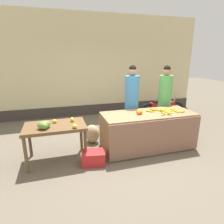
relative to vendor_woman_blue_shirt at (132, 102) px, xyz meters
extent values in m
plane|color=#665B4C|center=(-0.39, -0.66, -0.92)|extent=(24.00, 24.00, 0.00)
cube|color=beige|center=(-0.39, 2.32, 0.77)|extent=(7.51, 0.20, 3.38)
cube|color=#3F3833|center=(-0.39, 2.21, -0.74)|extent=(7.51, 0.04, 0.36)
cube|color=olive|center=(0.13, -0.66, -0.51)|extent=(2.04, 0.83, 0.82)
cube|color=#8C634F|center=(0.13, -1.09, -0.51)|extent=(2.04, 0.03, 0.76)
cube|color=brown|center=(-1.86, -0.66, -0.20)|extent=(1.16, 0.71, 0.06)
cylinder|color=brown|center=(-2.39, -0.97, -0.58)|extent=(0.06, 0.06, 0.69)
cylinder|color=brown|center=(-1.33, -0.97, -0.58)|extent=(0.06, 0.06, 0.69)
cylinder|color=brown|center=(-2.39, -0.36, -0.58)|extent=(0.06, 0.06, 0.69)
cylinder|color=brown|center=(-1.33, -0.36, -0.58)|extent=(0.06, 0.06, 0.69)
cylinder|color=gold|center=(0.56, -0.66, -0.08)|extent=(0.09, 0.14, 0.04)
cylinder|color=gold|center=(0.20, -0.58, -0.08)|extent=(0.13, 0.14, 0.04)
cylinder|color=gold|center=(0.42, -0.55, -0.08)|extent=(0.08, 0.15, 0.04)
cylinder|color=gold|center=(0.49, -0.61, -0.08)|extent=(0.11, 0.12, 0.04)
cylinder|color=yellow|center=(0.60, -0.56, -0.08)|extent=(0.14, 0.11, 0.04)
cylinder|color=gold|center=(0.79, -0.65, -0.08)|extent=(0.13, 0.13, 0.04)
cylinder|color=gold|center=(0.88, -0.83, -0.08)|extent=(0.14, 0.07, 0.04)
cylinder|color=yellow|center=(0.32, -0.52, -0.08)|extent=(0.12, 0.04, 0.04)
cylinder|color=gold|center=(0.76, -0.78, -0.08)|extent=(0.05, 0.15, 0.04)
cylinder|color=gold|center=(0.42, -0.53, -0.08)|extent=(0.05, 0.14, 0.04)
cylinder|color=yellow|center=(0.83, -0.55, -0.08)|extent=(0.13, 0.10, 0.04)
cylinder|color=gold|center=(0.28, -0.57, -0.05)|extent=(0.10, 0.14, 0.04)
cylinder|color=gold|center=(0.38, -0.87, -0.05)|extent=(0.14, 0.10, 0.04)
cylinder|color=gold|center=(0.46, -0.69, -0.05)|extent=(0.06, 0.16, 0.04)
cylinder|color=gold|center=(0.53, -0.84, -0.05)|extent=(0.15, 0.09, 0.04)
cylinder|color=gold|center=(0.49, -0.91, -0.05)|extent=(0.08, 0.13, 0.04)
sphere|color=orange|center=(-0.06, -0.57, -0.06)|extent=(0.08, 0.08, 0.08)
sphere|color=orange|center=(-0.11, -0.64, -0.06)|extent=(0.09, 0.09, 0.09)
sphere|color=orange|center=(-0.06, -0.68, -0.06)|extent=(0.08, 0.08, 0.08)
sphere|color=orange|center=(-0.12, -0.71, -0.06)|extent=(0.08, 0.08, 0.08)
ellipsoid|color=yellow|center=(-1.52, -0.55, -0.13)|extent=(0.08, 0.13, 0.09)
ellipsoid|color=yellow|center=(-1.51, -0.94, -0.13)|extent=(0.13, 0.13, 0.08)
ellipsoid|color=yellow|center=(-1.86, -0.54, -0.13)|extent=(0.12, 0.11, 0.07)
ellipsoid|color=#D7DA3D|center=(-2.07, -0.60, -0.13)|extent=(0.08, 0.10, 0.08)
ellipsoid|color=#EADA48|center=(-2.09, -0.82, -0.13)|extent=(0.09, 0.11, 0.08)
ellipsoid|color=olive|center=(-2.07, -0.83, -0.10)|extent=(0.26, 0.25, 0.14)
ellipsoid|color=olive|center=(-2.03, -0.80, -0.10)|extent=(0.26, 0.24, 0.14)
cylinder|color=#33333D|center=(0.00, 0.00, -0.57)|extent=(0.29, 0.29, 0.71)
cylinder|color=#3F8CCC|center=(0.00, 0.00, 0.22)|extent=(0.34, 0.34, 0.87)
sphere|color=tan|center=(0.00, 0.00, 0.75)|extent=(0.21, 0.21, 0.21)
sphere|color=black|center=(0.00, 0.00, 0.82)|extent=(0.18, 0.18, 0.18)
cylinder|color=#33333D|center=(0.97, 0.06, -0.57)|extent=(0.29, 0.29, 0.70)
cylinder|color=#59B259|center=(0.97, 0.06, 0.20)|extent=(0.34, 0.34, 0.85)
sphere|color=tan|center=(0.97, 0.06, 0.72)|extent=(0.21, 0.21, 0.21)
sphere|color=black|center=(0.97, 0.06, 0.79)|extent=(0.18, 0.18, 0.18)
torus|color=black|center=(1.84, 0.80, -0.60)|extent=(0.65, 0.09, 0.65)
torus|color=black|center=(0.89, 0.80, -0.60)|extent=(0.65, 0.09, 0.65)
cube|color=#A51919|center=(1.37, 0.80, -0.42)|extent=(0.80, 0.18, 0.28)
cube|color=black|center=(1.27, 0.80, -0.26)|extent=(0.44, 0.16, 0.08)
cylinder|color=gray|center=(1.79, 0.80, -0.25)|extent=(0.04, 0.04, 0.40)
cube|color=red|center=(-1.19, -1.01, -0.79)|extent=(0.49, 0.39, 0.26)
ellipsoid|color=tan|center=(-1.03, -0.06, -0.70)|extent=(0.47, 0.46, 0.45)
camera|label=1|loc=(-1.78, -4.27, 1.11)|focal=30.42mm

